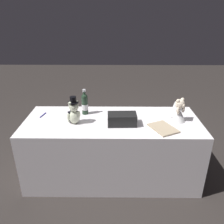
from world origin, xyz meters
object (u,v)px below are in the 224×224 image
(signing_pen, at_px, (43,115))
(gift_case_black, at_px, (122,119))
(teddy_bear_groom, at_px, (74,112))
(guestbook, at_px, (163,128))
(champagne_bottle, at_px, (85,104))
(teddy_bear_bride, at_px, (178,110))

(signing_pen, relative_size, gift_case_black, 0.43)
(signing_pen, height_order, gift_case_black, gift_case_black)
(teddy_bear_groom, distance_m, guestbook, 0.93)
(champagne_bottle, bearing_deg, teddy_bear_groom, 69.97)
(teddy_bear_bride, bearing_deg, guestbook, 47.57)
(teddy_bear_groom, bearing_deg, signing_pen, -24.60)
(teddy_bear_bride, xyz_separation_m, gift_case_black, (0.60, 0.11, -0.05))
(teddy_bear_bride, relative_size, champagne_bottle, 0.87)
(teddy_bear_bride, height_order, signing_pen, teddy_bear_bride)
(teddy_bear_groom, xyz_separation_m, champagne_bottle, (-0.09, -0.24, 0.00))
(champagne_bottle, bearing_deg, guestbook, 156.52)
(teddy_bear_groom, relative_size, signing_pen, 2.29)
(teddy_bear_bride, height_order, guestbook, teddy_bear_bride)
(teddy_bear_groom, bearing_deg, guestbook, 172.34)
(guestbook, bearing_deg, gift_case_black, -39.29)
(signing_pen, distance_m, gift_case_black, 0.92)
(gift_case_black, distance_m, guestbook, 0.43)
(teddy_bear_bride, height_order, champagne_bottle, champagne_bottle)
(teddy_bear_bride, bearing_deg, signing_pen, -3.77)
(gift_case_black, bearing_deg, signing_pen, -12.88)
(teddy_bear_groom, xyz_separation_m, teddy_bear_bride, (-1.10, -0.08, -0.01))
(teddy_bear_groom, height_order, guestbook, teddy_bear_groom)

